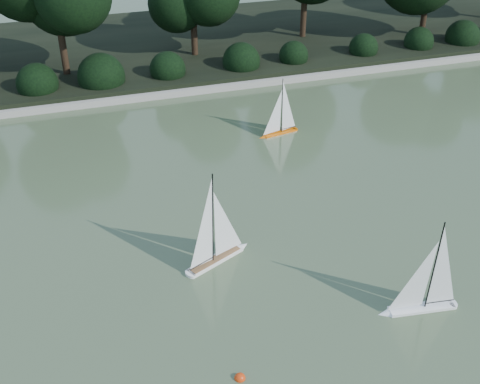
% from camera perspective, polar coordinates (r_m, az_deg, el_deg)
% --- Properties ---
extents(ground, '(80.00, 80.00, 0.00)m').
position_cam_1_polar(ground, '(9.98, 6.63, -9.91)').
color(ground, '#3B4B2D').
rests_on(ground, ground).
extents(pond_coping, '(40.00, 0.35, 0.18)m').
position_cam_1_polar(pond_coping, '(17.32, -5.52, 9.46)').
color(pond_coping, gray).
rests_on(pond_coping, ground).
extents(far_bank, '(40.00, 8.00, 0.30)m').
position_cam_1_polar(far_bank, '(20.99, -8.11, 13.48)').
color(far_bank, black).
rests_on(far_bank, ground).
extents(shrub_hedge, '(29.10, 1.10, 1.10)m').
position_cam_1_polar(shrub_hedge, '(18.01, -6.25, 11.54)').
color(shrub_hedge, black).
rests_on(shrub_hedge, ground).
extents(sailboat_white_a, '(1.33, 0.38, 1.81)m').
position_cam_1_polar(sailboat_white_a, '(9.90, 16.52, -9.46)').
color(sailboat_white_a, white).
rests_on(sailboat_white_a, ground).
extents(sailboat_white_b, '(1.35, 0.77, 1.93)m').
position_cam_1_polar(sailboat_white_b, '(10.52, -1.95, -5.07)').
color(sailboat_white_b, white).
rests_on(sailboat_white_b, ground).
extents(sailboat_orange, '(1.10, 0.36, 1.50)m').
position_cam_1_polar(sailboat_orange, '(14.88, 3.57, 6.32)').
color(sailboat_orange, orange).
rests_on(sailboat_orange, ground).
extents(race_buoy, '(0.16, 0.16, 0.16)m').
position_cam_1_polar(race_buoy, '(8.73, -0.01, -17.25)').
color(race_buoy, red).
rests_on(race_buoy, ground).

